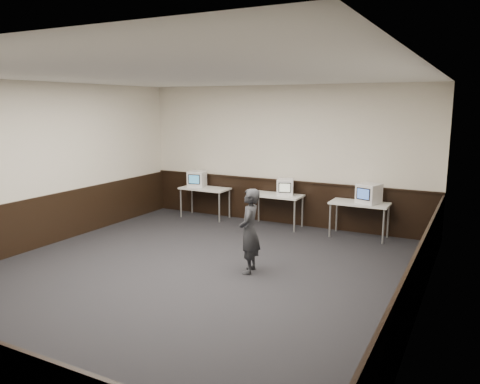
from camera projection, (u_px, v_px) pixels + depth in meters
name	position (u px, v px, depth m)	size (l,w,h in m)	color
floor	(188.00, 277.00, 7.62)	(8.00, 8.00, 0.00)	black
ceiling	(184.00, 75.00, 7.03)	(8.00, 8.00, 0.00)	white
back_wall	(283.00, 156.00, 10.81)	(7.00, 7.00, 0.00)	silver
left_wall	(33.00, 166.00, 8.92)	(8.00, 8.00, 0.00)	silver
right_wall	(424.00, 201.00, 5.73)	(8.00, 8.00, 0.00)	silver
wainscot_back	(282.00, 202.00, 11.00)	(6.98, 0.04, 1.00)	black
wainscot_left	(39.00, 222.00, 9.11)	(0.04, 7.98, 1.00)	black
wainscot_right	(416.00, 285.00, 5.95)	(0.04, 7.98, 1.00)	black
wainscot_rail	(282.00, 181.00, 10.88)	(6.98, 0.06, 0.04)	black
desk_left	(205.00, 191.00, 11.50)	(1.20, 0.60, 0.75)	silver
desk_center	(276.00, 198.00, 10.63)	(1.20, 0.60, 0.75)	silver
desk_right	(360.00, 206.00, 9.77)	(1.20, 0.60, 0.75)	silver
emac_left	(197.00, 179.00, 11.58)	(0.48, 0.50, 0.40)	white
emac_center	(285.00, 187.00, 10.53)	(0.47, 0.48, 0.37)	white
emac_right	(369.00, 194.00, 9.63)	(0.52, 0.54, 0.41)	white
person	(249.00, 231.00, 7.70)	(0.52, 0.34, 1.42)	#26282C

